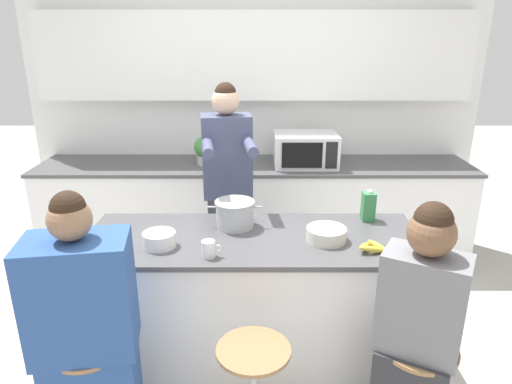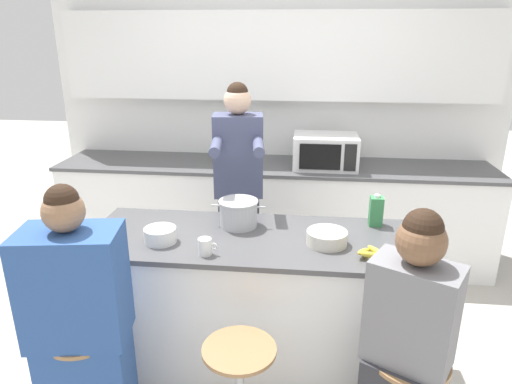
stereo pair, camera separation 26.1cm
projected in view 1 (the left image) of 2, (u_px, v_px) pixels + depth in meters
ground_plane at (256, 365)px, 2.93m from camera, size 16.00×16.00×0.00m
wall_back at (257, 88)px, 4.14m from camera, size 4.13×0.22×2.70m
back_counter at (257, 212)px, 4.20m from camera, size 3.83×0.67×0.92m
kitchen_island at (256, 304)px, 2.78m from camera, size 1.95×0.72×0.90m
person_cooking at (230, 203)px, 3.27m from camera, size 0.40×0.57×1.71m
person_wrapped_blanket at (90, 342)px, 2.11m from camera, size 0.49×0.35×1.40m
person_seated_near at (418, 348)px, 2.11m from camera, size 0.42×0.39×1.36m
cooking_pot at (237, 214)px, 2.75m from camera, size 0.33×0.24×0.16m
fruit_bowl at (328, 234)px, 2.57m from camera, size 0.23×0.23×0.08m
mixing_bowl_steel at (162, 239)px, 2.50m from camera, size 0.18×0.18×0.08m
coffee_cup_near at (211, 249)px, 2.38m from camera, size 0.10×0.07×0.09m
banana_bunch at (374, 247)px, 2.44m from camera, size 0.18×0.13×0.06m
juice_carton at (371, 206)px, 2.84m from camera, size 0.08×0.08×0.20m
microwave at (308, 150)px, 3.96m from camera, size 0.54×0.40×0.28m
potted_plant at (206, 149)px, 4.00m from camera, size 0.18×0.18×0.25m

